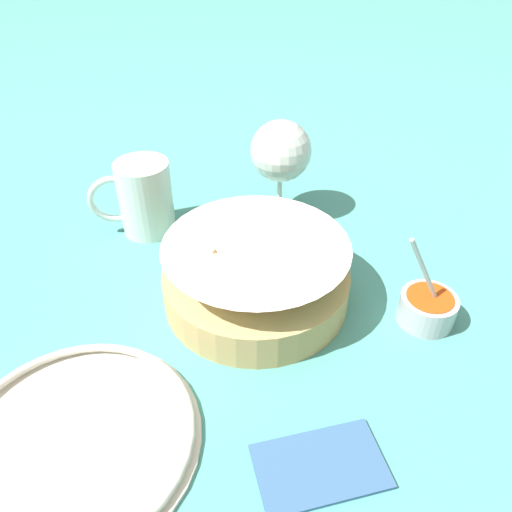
# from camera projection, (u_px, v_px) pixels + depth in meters

# --- Properties ---
(ground_plane) EXTENTS (4.00, 4.00, 0.00)m
(ground_plane) POSITION_uv_depth(u_px,v_px,m) (268.00, 307.00, 0.58)
(ground_plane) COLOR teal
(food_basket) EXTENTS (0.21, 0.21, 0.08)m
(food_basket) POSITION_uv_depth(u_px,v_px,m) (256.00, 276.00, 0.57)
(food_basket) COLOR tan
(food_basket) RESTS_ON ground_plane
(sauce_cup) EXTENTS (0.07, 0.06, 0.12)m
(sauce_cup) POSITION_uv_depth(u_px,v_px,m) (427.00, 307.00, 0.55)
(sauce_cup) COLOR #B7B7BC
(sauce_cup) RESTS_ON ground_plane
(wine_glass) EXTENTS (0.08, 0.08, 0.14)m
(wine_glass) POSITION_uv_depth(u_px,v_px,m) (281.00, 154.00, 0.68)
(wine_glass) COLOR silver
(wine_glass) RESTS_ON ground_plane
(beer_mug) EXTENTS (0.11, 0.07, 0.10)m
(beer_mug) POSITION_uv_depth(u_px,v_px,m) (144.00, 200.00, 0.67)
(beer_mug) COLOR silver
(beer_mug) RESTS_ON ground_plane
(side_plate) EXTENTS (0.22, 0.22, 0.01)m
(side_plate) POSITION_uv_depth(u_px,v_px,m) (74.00, 439.00, 0.44)
(side_plate) COLOR silver
(side_plate) RESTS_ON ground_plane
(napkin) EXTENTS (0.11, 0.07, 0.01)m
(napkin) POSITION_uv_depth(u_px,v_px,m) (325.00, 464.00, 0.42)
(napkin) COLOR #38608E
(napkin) RESTS_ON ground_plane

